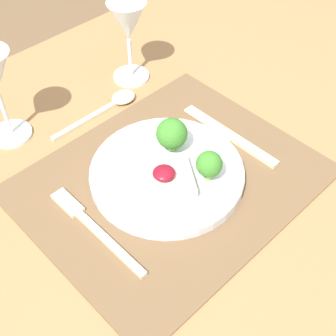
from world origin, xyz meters
TOP-DOWN VIEW (x-y plane):
  - dining_table at (0.00, 0.00)m, footprint 1.46×1.00m
  - placemat at (0.00, 0.00)m, footprint 0.46×0.38m
  - dinner_plate at (0.00, 0.01)m, footprint 0.25×0.25m
  - fork at (-0.15, 0.02)m, footprint 0.02×0.21m
  - knife at (0.15, -0.01)m, footprint 0.02×0.21m
  - spoon at (0.06, 0.21)m, footprint 0.19×0.04m
  - wine_glass_near at (0.14, 0.26)m, footprint 0.07×0.07m

SIDE VIEW (x-z plane):
  - dining_table at x=0.00m, z-range 0.30..1.08m
  - placemat at x=0.00m, z-range 0.78..0.78m
  - spoon at x=0.06m, z-range 0.78..0.79m
  - fork at x=-0.15m, z-range 0.78..0.79m
  - knife at x=0.15m, z-range 0.78..0.79m
  - dinner_plate at x=0.00m, z-range 0.76..0.84m
  - wine_glass_near at x=0.14m, z-range 0.81..0.98m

